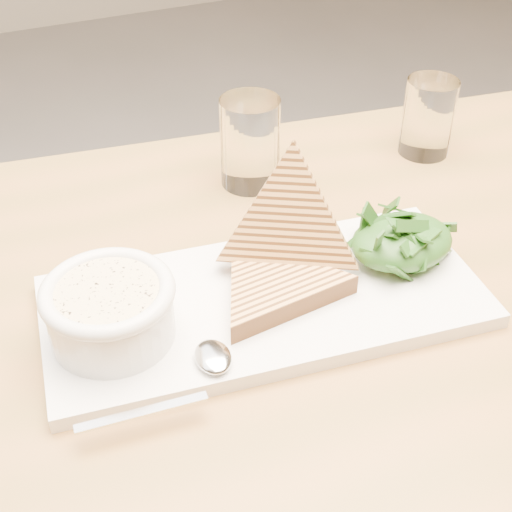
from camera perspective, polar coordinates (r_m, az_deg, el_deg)
name	(u,v)px	position (r m, az deg, el deg)	size (l,w,h in m)	color
table_top	(393,308)	(0.74, 10.91, -4.13)	(1.15, 0.76, 0.04)	olive
table_leg_br	(503,276)	(1.45, 19.16, -1.54)	(0.06, 0.06, 0.73)	olive
platter	(265,302)	(0.69, 0.69, -3.66)	(0.42, 0.19, 0.02)	white
soup_bowl	(111,317)	(0.65, -11.50, -4.78)	(0.11, 0.11, 0.04)	white
soup	(107,294)	(0.63, -11.80, -2.96)	(0.09, 0.09, 0.01)	beige
bowl_rim	(107,292)	(0.63, -11.83, -2.82)	(0.12, 0.12, 0.01)	white
sandwich_flat	(274,285)	(0.68, 1.43, -2.36)	(0.16, 0.16, 0.02)	tan
sandwich_lean	(289,223)	(0.69, 2.68, 2.64)	(0.16, 0.16, 0.09)	tan
salad_base	(402,242)	(0.74, 11.57, 1.14)	(0.11, 0.09, 0.04)	#10390C
arugula_pile	(402,237)	(0.73, 11.63, 1.53)	(0.11, 0.10, 0.05)	#315A20
spoon_bowl	(213,357)	(0.62, -3.45, -8.04)	(0.03, 0.04, 0.01)	silver
spoon_handle	(142,412)	(0.59, -9.10, -12.25)	(0.11, 0.01, 0.00)	silver
glass_near	(250,142)	(0.86, -0.48, 9.07)	(0.07, 0.07, 0.11)	white
glass_far	(428,117)	(0.95, 13.60, 10.74)	(0.07, 0.07, 0.10)	white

